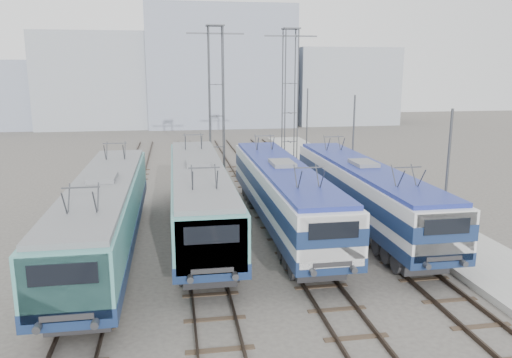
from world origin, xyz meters
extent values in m
plane|color=#514C47|center=(0.00, 0.00, 0.00)|extent=(160.00, 160.00, 0.00)
cube|color=#9E9E99|center=(10.20, 8.00, 0.15)|extent=(4.00, 70.00, 0.30)
cube|color=navy|center=(-6.75, 5.04, 1.39)|extent=(2.87, 18.14, 0.60)
cube|color=teal|center=(-6.75, 5.04, 2.60)|extent=(2.82, 18.14, 1.81)
cube|color=teal|center=(-6.75, -3.67, 2.42)|extent=(2.60, 0.71, 2.06)
cube|color=slate|center=(-6.75, 5.04, 3.61)|extent=(2.60, 17.41, 0.20)
cube|color=#262628|center=(-6.75, -1.00, 0.63)|extent=(2.12, 3.63, 0.68)
cube|color=#262628|center=(-6.75, 11.09, 0.63)|extent=(2.12, 3.63, 0.68)
cube|color=navy|center=(-2.25, 7.87, 1.40)|extent=(2.89, 18.23, 0.61)
cube|color=teal|center=(-2.25, 7.87, 2.61)|extent=(2.84, 18.23, 1.82)
cube|color=teal|center=(-2.25, -0.89, 2.43)|extent=(2.61, 0.71, 2.07)
cube|color=slate|center=(-2.25, 7.87, 3.62)|extent=(2.61, 17.50, 0.20)
cube|color=#262628|center=(-2.25, 1.79, 0.64)|extent=(2.13, 3.65, 0.68)
cube|color=#262628|center=(-2.25, 13.95, 0.64)|extent=(2.13, 3.65, 0.68)
cube|color=navy|center=(2.25, 7.57, 1.37)|extent=(2.82, 17.79, 0.59)
cube|color=silver|center=(2.25, 7.57, 2.55)|extent=(2.77, 17.79, 1.78)
cube|color=navy|center=(2.25, 7.57, 2.50)|extent=(2.81, 17.81, 0.69)
cube|color=silver|center=(2.25, -0.97, 2.37)|extent=(2.55, 0.69, 2.02)
cube|color=navy|center=(2.25, 7.57, 3.54)|extent=(2.55, 17.08, 0.20)
cube|color=#262628|center=(2.25, 1.64, 0.62)|extent=(2.08, 3.56, 0.67)
cube|color=#262628|center=(2.25, 13.50, 0.62)|extent=(2.08, 3.56, 0.67)
cube|color=navy|center=(6.75, 7.31, 1.34)|extent=(2.75, 17.37, 0.58)
cube|color=silver|center=(6.75, 7.31, 2.50)|extent=(2.70, 17.37, 1.74)
cube|color=navy|center=(6.75, 7.31, 2.45)|extent=(2.74, 17.39, 0.68)
cube|color=silver|center=(6.75, -1.04, 2.32)|extent=(2.49, 0.68, 1.97)
cube|color=navy|center=(6.75, 7.31, 3.46)|extent=(2.49, 16.68, 0.19)
cube|color=#262628|center=(6.75, 1.52, 0.61)|extent=(2.03, 3.47, 0.65)
cube|color=#262628|center=(6.75, 13.10, 0.61)|extent=(2.03, 3.47, 0.65)
cylinder|color=#3F4247|center=(-0.55, 21.45, 6.00)|extent=(0.10, 0.10, 12.00)
cylinder|color=#3F4247|center=(0.55, 21.45, 6.00)|extent=(0.10, 0.10, 12.00)
cylinder|color=#3F4247|center=(-0.55, 22.55, 6.00)|extent=(0.10, 0.10, 12.00)
cylinder|color=#3F4247|center=(0.55, 22.55, 6.00)|extent=(0.10, 0.10, 12.00)
cube|color=#3F4247|center=(0.00, 22.00, 11.40)|extent=(4.50, 0.12, 0.12)
cylinder|color=#3F4247|center=(5.95, 23.45, 6.00)|extent=(0.10, 0.10, 12.00)
cylinder|color=#3F4247|center=(7.05, 23.45, 6.00)|extent=(0.10, 0.10, 12.00)
cylinder|color=#3F4247|center=(5.95, 24.55, 6.00)|extent=(0.10, 0.10, 12.00)
cylinder|color=#3F4247|center=(7.05, 24.55, 6.00)|extent=(0.10, 0.10, 12.00)
cube|color=#3F4247|center=(6.50, 24.00, 11.40)|extent=(4.50, 0.12, 0.12)
cylinder|color=#3F4247|center=(8.60, 2.00, 3.50)|extent=(0.12, 0.12, 7.00)
cylinder|color=#3F4247|center=(8.60, 14.00, 3.50)|extent=(0.12, 0.12, 7.00)
cylinder|color=#3F4247|center=(8.60, 26.00, 3.50)|extent=(0.12, 0.12, 7.00)
cube|color=#9CA4AF|center=(-14.00, 62.00, 7.00)|extent=(18.00, 12.00, 14.00)
cube|color=#8D97AD|center=(4.00, 62.00, 9.00)|extent=(22.00, 14.00, 18.00)
cube|color=#9CA4AF|center=(24.00, 62.00, 6.00)|extent=(16.00, 12.00, 12.00)
camera|label=1|loc=(-3.46, -18.19, 8.66)|focal=35.00mm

